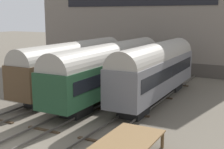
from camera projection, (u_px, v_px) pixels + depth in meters
The scene contains 6 objects.
ground_plane at pixel (11, 147), 18.80m from camera, with size 200.00×200.00×0.00m, color #60594C.
track_middle at pixel (11, 144), 18.78m from camera, with size 2.60×60.00×0.26m.
train_car_green at pixel (111, 67), 29.43m from camera, with size 3.08×18.28×5.23m.
train_car_grey at pixel (156, 68), 28.30m from camera, with size 2.91×15.20×5.33m.
train_car_brown at pixel (74, 64), 31.27m from camera, with size 2.89×15.93×5.19m.
warehouse_building at pixel (152, 9), 47.76m from camera, with size 30.92×13.20×17.41m.
Camera 1 is at (13.59, -12.80, 7.82)m, focal length 50.00 mm.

